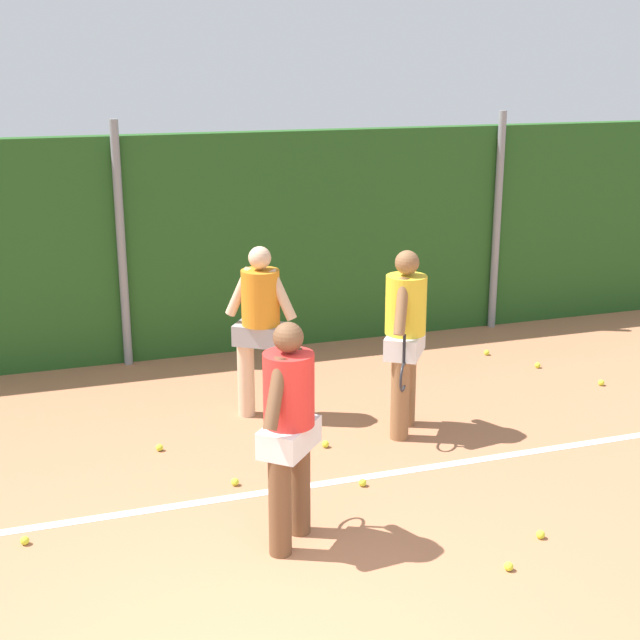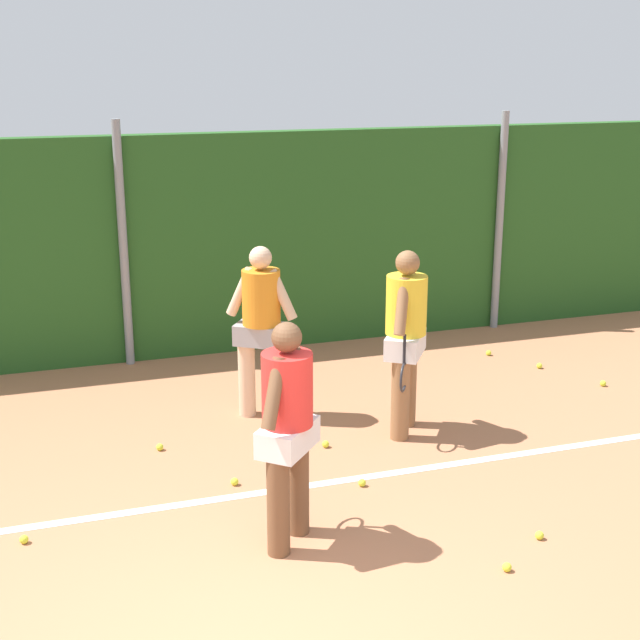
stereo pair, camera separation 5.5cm
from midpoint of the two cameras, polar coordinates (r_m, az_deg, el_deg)
The scene contains 19 objects.
ground_plane at distance 7.12m, azimuth -7.90°, elevation -13.42°, with size 25.67×25.67×0.00m, color #B2704C.
hedge_fence_backdrop at distance 10.78m, azimuth -12.61°, elevation 4.24°, with size 16.68×0.25×2.65m, color #23511E.
fence_post_center at distance 10.59m, azimuth -12.54°, elevation 4.56°, with size 0.10×0.10×2.84m, color gray.
fence_post_right at distance 12.05m, azimuth 10.94°, elevation 6.07°, with size 0.10×0.10×2.84m, color gray.
court_baseline_paint at distance 7.60m, azimuth -8.70°, elevation -11.41°, with size 12.19×0.10×0.01m, color white.
player_foreground_near at distance 6.58m, azimuth -2.19°, elevation -6.49°, with size 0.56×0.65×1.73m.
player_midcourt at distance 8.55m, azimuth 5.20°, elevation -0.79°, with size 0.55×0.72×1.79m.
player_backcourt_far at distance 8.90m, azimuth -3.91°, elevation -0.20°, with size 0.63×0.54×1.75m.
tennis_ball_0 at distance 10.48m, azimuth 17.14°, elevation -3.79°, with size 0.07×0.07×0.07m, color #CCDB33.
tennis_ball_1 at distance 7.31m, azimuth -18.29°, elevation -13.04°, with size 0.07×0.07×0.07m, color #CCDB33.
tennis_ball_2 at distance 11.19m, azimuth 10.31°, elevation -2.03°, with size 0.07×0.07×0.07m, color #CCDB33.
tennis_ball_4 at distance 7.80m, azimuth 2.49°, elevation -10.18°, with size 0.07×0.07×0.07m, color #CCDB33.
tennis_ball_5 at distance 10.86m, azimuth 13.39°, elevation -2.79°, with size 0.07×0.07×0.07m, color #CCDB33.
tennis_ball_6 at distance 11.24m, azimuth 5.22°, elevation -1.73°, with size 0.07×0.07×0.07m, color #CCDB33.
tennis_ball_8 at distance 8.50m, azimuth 0.16°, elevation -7.82°, with size 0.07×0.07×0.07m, color #CCDB33.
tennis_ball_9 at distance 7.84m, azimuth -5.57°, elevation -10.11°, with size 0.07×0.07×0.07m, color #CCDB33.
tennis_ball_10 at distance 6.78m, azimuth 11.55°, elevation -14.95°, with size 0.07×0.07×0.07m, color #CCDB33.
tennis_ball_11 at distance 8.57m, azimuth -10.25°, elevation -7.91°, with size 0.07×0.07×0.07m, color #CCDB33.
tennis_ball_12 at distance 7.22m, azimuth 13.49°, elevation -12.99°, with size 0.07×0.07×0.07m, color #CCDB33.
Camera 1 is at (-1.06, -4.26, 3.53)m, focal length 50.86 mm.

